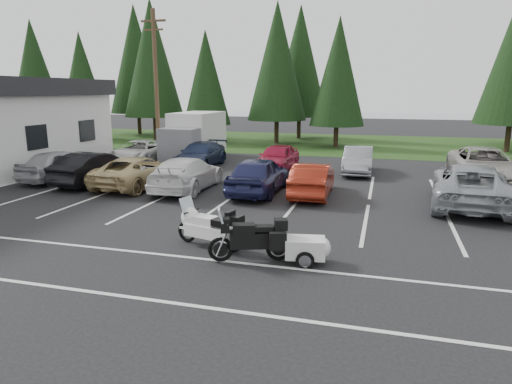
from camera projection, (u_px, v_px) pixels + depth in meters
The scene contains 29 objects.
ground at pixel (263, 224), 14.89m from camera, with size 120.00×120.00×0.00m, color black.
grass_strip at pixel (339, 144), 37.42m from camera, with size 80.00×16.00×0.01m, color #1A3912.
lake_water at pixel (389, 121), 65.46m from camera, with size 70.00×50.00×0.02m, color gray.
utility_pole at pixel (156, 83), 27.80m from camera, with size 1.60×0.26×9.00m.
box_truck at pixel (191, 137), 28.45m from camera, with size 2.40×5.60×2.90m, color silver, non-canonical shape.
stall_markings at pixel (277, 209), 16.77m from camera, with size 32.00×16.00×0.01m, color silver.
conifer_0 at pixel (34, 69), 42.13m from camera, with size 4.58×4.58×10.66m.
conifer_1 at pixel (82, 77), 39.49m from camera, with size 3.96×3.96×9.22m.
conifer_2 at pixel (152, 58), 39.05m from camera, with size 5.10×5.10×11.89m.
conifer_3 at pixel (206, 78), 36.64m from camera, with size 3.87×3.87×9.02m.
conifer_4 at pixel (277, 61), 36.30m from camera, with size 4.80×4.80×11.17m.
conifer_5 at pixel (338, 72), 33.94m from camera, with size 4.14×4.14×9.63m.
conifer_back_a at pixel (136, 59), 44.01m from camera, with size 5.28×5.28×12.30m.
conifer_back_b at pixel (300, 61), 40.30m from camera, with size 4.97×4.97×11.58m.
car_near_0 at pixel (61, 164), 22.07m from camera, with size 1.79×4.46×1.52m, color #A9A9AE.
car_near_1 at pixel (95, 168), 21.11m from camera, with size 1.59×4.57×1.50m, color black.
car_near_2 at pixel (138, 171), 20.58m from camera, with size 2.28×4.95×1.38m, color tan.
car_near_3 at pixel (187, 174), 19.87m from camera, with size 2.01×4.95×1.44m, color silver.
car_near_4 at pixel (259, 175), 19.20m from camera, with size 1.86×4.62×1.57m, color #1D1F48.
car_near_5 at pixel (312, 180), 18.72m from camera, with size 1.45×4.17×1.37m, color maroon.
car_near_6 at pixel (471, 185), 17.03m from camera, with size 2.65×5.76×1.60m, color gray.
car_far_0 at pixel (139, 152), 27.25m from camera, with size 2.24×4.86×1.35m, color silver.
car_far_1 at pixel (200, 155), 25.91m from camera, with size 1.93×4.75×1.38m, color #19233F.
car_far_2 at pixel (277, 158), 24.66m from camera, with size 1.69×4.20×1.43m, color maroon.
car_far_3 at pixel (358, 160), 23.88m from camera, with size 1.46×4.19×1.38m, color gray.
car_far_4 at pixel (484, 165), 21.80m from camera, with size 2.63×5.70×1.58m, color #A39B95.
touring_motorcycle at pixel (209, 223), 12.59m from camera, with size 2.44×0.75×1.35m, color white, non-canonical shape.
cargo_trailer at pixel (305, 250), 11.47m from camera, with size 1.43×0.80×0.66m, color silver, non-canonical shape.
adventure_motorcycle at pixel (250, 234), 11.51m from camera, with size 2.34×0.81×1.42m, color black, non-canonical shape.
Camera 1 is at (3.68, -13.83, 4.26)m, focal length 32.00 mm.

